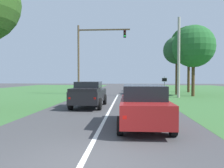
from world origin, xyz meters
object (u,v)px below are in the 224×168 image
object	(u,v)px
extra_tree_2	(177,51)
oak_tree_right	(189,45)
traffic_light	(90,50)
keep_moving_sign	(164,84)
pickup_truck_lead	(89,94)
red_suv_near	(143,105)
utility_pole_right	(179,58)
extra_tree_1	(193,46)

from	to	relation	value
extra_tree_2	oak_tree_right	bearing A→B (deg)	59.76
traffic_light	keep_moving_sign	size ratio (longest dim) A/B	3.86
pickup_truck_lead	extra_tree_2	world-z (taller)	extra_tree_2
pickup_truck_lead	extra_tree_2	size ratio (longest dim) A/B	0.68
red_suv_near	utility_pole_right	world-z (taller)	utility_pole_right
pickup_truck_lead	utility_pole_right	xyz separation A→B (m)	(8.26, 8.17, 3.32)
oak_tree_right	red_suv_near	bearing A→B (deg)	-109.65
oak_tree_right	keep_moving_sign	bearing A→B (deg)	-121.79
oak_tree_right	extra_tree_2	distance (m)	5.61
pickup_truck_lead	utility_pole_right	bearing A→B (deg)	44.70
red_suv_near	extra_tree_1	world-z (taller)	extra_tree_1
keep_moving_sign	red_suv_near	bearing A→B (deg)	-102.75
utility_pole_right	extra_tree_2	world-z (taller)	utility_pole_right
traffic_light	oak_tree_right	size ratio (longest dim) A/B	0.90
traffic_light	oak_tree_right	bearing A→B (deg)	21.60
red_suv_near	traffic_light	size ratio (longest dim) A/B	0.53
oak_tree_right	extra_tree_2	bearing A→B (deg)	-120.24
extra_tree_1	extra_tree_2	bearing A→B (deg)	119.61
keep_moving_sign	oak_tree_right	size ratio (longest dim) A/B	0.23
traffic_light	extra_tree_2	world-z (taller)	traffic_light
traffic_light	keep_moving_sign	xyz separation A→B (m)	(8.78, -2.34, -4.16)
traffic_light	utility_pole_right	xyz separation A→B (m)	(10.07, -3.51, -1.33)
oak_tree_right	extra_tree_1	xyz separation A→B (m)	(-1.42, -7.03, -1.18)
red_suv_near	oak_tree_right	distance (m)	25.31
keep_moving_sign	utility_pole_right	bearing A→B (deg)	-41.92
extra_tree_1	extra_tree_2	world-z (taller)	extra_tree_1
pickup_truck_lead	oak_tree_right	xyz separation A→B (m)	(11.74, 17.04, 5.92)
keep_moving_sign	extra_tree_1	size ratio (longest dim) A/B	0.28
traffic_light	keep_moving_sign	world-z (taller)	traffic_light
traffic_light	utility_pole_right	bearing A→B (deg)	-19.19
extra_tree_1	oak_tree_right	bearing A→B (deg)	78.60
red_suv_near	pickup_truck_lead	xyz separation A→B (m)	(-3.46, 6.14, -0.00)
utility_pole_right	extra_tree_1	xyz separation A→B (m)	(2.07, 1.84, 1.42)
red_suv_near	keep_moving_sign	bearing A→B (deg)	77.25
red_suv_near	extra_tree_1	size ratio (longest dim) A/B	0.57
keep_moving_sign	extra_tree_1	world-z (taller)	extra_tree_1
keep_moving_sign	oak_tree_right	distance (m)	10.57
extra_tree_1	extra_tree_2	distance (m)	2.68
utility_pole_right	pickup_truck_lead	bearing A→B (deg)	-135.30
traffic_light	utility_pole_right	size ratio (longest dim) A/B	1.02
keep_moving_sign	extra_tree_1	xyz separation A→B (m)	(3.36, 0.68, 4.25)
oak_tree_right	extra_tree_2	xyz separation A→B (m)	(-2.74, -4.70, -1.36)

